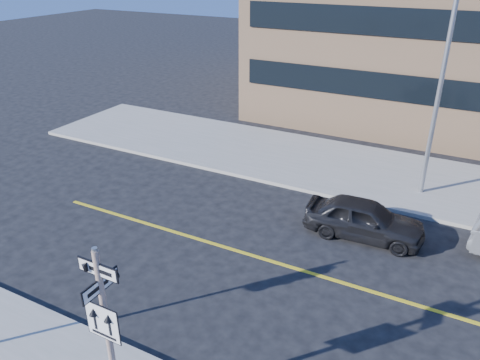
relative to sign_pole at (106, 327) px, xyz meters
The scene contains 4 objects.
ground 3.50m from the sign_pole, 90.00° to the left, with size 120.00×120.00×0.00m, color black.
sign_pole is the anchor object (origin of this frame).
parked_car_a 9.89m from the sign_pole, 73.81° to the left, with size 4.01×1.61×1.37m, color black.
streetlight_a 14.05m from the sign_pole, 73.23° to the left, with size 0.55×2.25×8.00m.
Camera 1 is at (5.40, -7.31, 8.78)m, focal length 35.00 mm.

